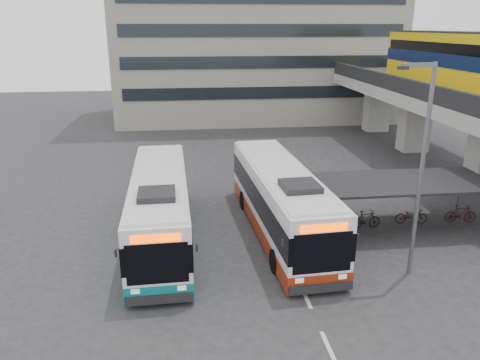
{
  "coord_description": "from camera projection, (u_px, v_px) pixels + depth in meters",
  "views": [
    {
      "loc": [
        -1.88,
        -18.44,
        10.05
      ],
      "look_at": [
        0.93,
        5.72,
        2.0
      ],
      "focal_mm": 35.0,
      "sensor_mm": 36.0,
      "label": 1
    }
  ],
  "objects": [
    {
      "name": "road_markings",
      "position": [
        306.0,
        297.0,
        18.2
      ],
      "size": [
        0.15,
        7.6,
        0.01
      ],
      "color": "beige",
      "rests_on": "ground"
    },
    {
      "name": "pedestrian",
      "position": [
        153.0,
        228.0,
        22.17
      ],
      "size": [
        0.68,
        0.79,
        1.82
      ],
      "primitive_type": "imported",
      "rotation": [
        0.0,
        0.0,
        1.13
      ],
      "color": "black",
      "rests_on": "ground"
    },
    {
      "name": "ground",
      "position": [
        234.0,
        264.0,
        20.75
      ],
      "size": [
        120.0,
        120.0,
        0.0
      ],
      "primitive_type": "plane",
      "color": "#28282B",
      "rests_on": "ground"
    },
    {
      "name": "bike_shelter",
      "position": [
        391.0,
        198.0,
        24.0
      ],
      "size": [
        10.0,
        4.0,
        2.54
      ],
      "color": "#595B60",
      "rests_on": "ground"
    },
    {
      "name": "bus_main",
      "position": [
        280.0,
        201.0,
        23.43
      ],
      "size": [
        3.42,
        12.51,
        3.66
      ],
      "rotation": [
        0.0,
        0.0,
        0.06
      ],
      "color": "white",
      "rests_on": "ground"
    },
    {
      "name": "viaduct",
      "position": [
        465.0,
        85.0,
        31.68
      ],
      "size": [
        8.0,
        32.0,
        9.68
      ],
      "color": "gray",
      "rests_on": "ground"
    },
    {
      "name": "office_block",
      "position": [
        254.0,
        2.0,
        51.43
      ],
      "size": [
        30.0,
        15.0,
        25.0
      ],
      "primitive_type": "cube",
      "color": "gray",
      "rests_on": "ground"
    },
    {
      "name": "bus_teal",
      "position": [
        160.0,
        208.0,
        22.62
      ],
      "size": [
        2.98,
        12.19,
        3.58
      ],
      "rotation": [
        0.0,
        0.0,
        0.03
      ],
      "color": "white",
      "rests_on": "ground"
    },
    {
      "name": "lamp_post",
      "position": [
        420.0,
        160.0,
        18.39
      ],
      "size": [
        1.55,
        0.26,
        8.78
      ],
      "rotation": [
        0.0,
        0.0,
        0.05
      ],
      "color": "#595B60",
      "rests_on": "ground"
    }
  ]
}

